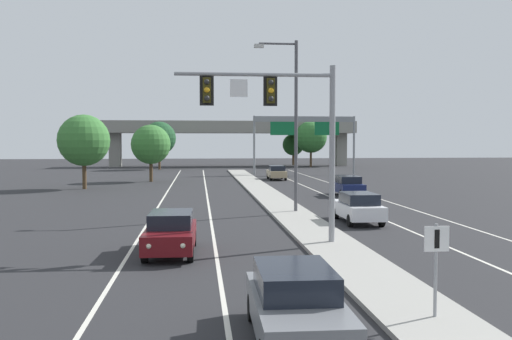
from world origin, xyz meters
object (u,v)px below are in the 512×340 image
(tree_far_left_b, at_px, (151,144))
(tree_far_right_b, at_px, (293,145))
(tree_far_right_c, at_px, (311,137))
(car_receding_white, at_px, (358,207))
(tree_far_left_c, at_px, (159,138))
(tree_far_left_a, at_px, (84,140))
(car_oncoming_grey, at_px, (296,304))
(car_oncoming_darkred, at_px, (171,232))
(overhead_signal_mast, at_px, (283,116))
(median_sign_post, at_px, (436,256))
(car_receding_navy, at_px, (347,185))
(street_lamp_median, at_px, (292,115))
(car_receding_tan, at_px, (277,172))
(highway_sign_gantry, at_px, (305,126))

(tree_far_left_b, height_order, tree_far_right_b, tree_far_left_b)
(tree_far_right_c, bearing_deg, car_receding_white, -99.34)
(tree_far_left_b, xyz_separation_m, tree_far_right_c, (23.51, 30.87, 1.03))
(tree_far_left_c, bearing_deg, tree_far_left_a, -97.24)
(car_oncoming_grey, relative_size, car_oncoming_darkred, 1.00)
(car_oncoming_grey, bearing_deg, tree_far_left_b, 98.42)
(overhead_signal_mast, height_order, tree_far_right_c, tree_far_right_c)
(overhead_signal_mast, relative_size, tree_far_left_b, 1.20)
(median_sign_post, xyz_separation_m, tree_far_left_c, (-11.43, 72.05, 3.14))
(car_receding_navy, height_order, tree_far_left_c, tree_far_left_c)
(tree_far_left_b, relative_size, tree_far_right_b, 1.08)
(car_oncoming_darkred, bearing_deg, car_receding_navy, 58.96)
(street_lamp_median, height_order, tree_far_right_b, street_lamp_median)
(street_lamp_median, relative_size, tree_far_right_b, 1.79)
(car_oncoming_grey, bearing_deg, car_oncoming_darkred, 107.87)
(car_receding_tan, bearing_deg, overhead_signal_mast, -97.71)
(median_sign_post, relative_size, tree_far_right_c, 0.29)
(median_sign_post, height_order, car_receding_tan, median_sign_post)
(overhead_signal_mast, bearing_deg, street_lamp_median, 78.21)
(car_oncoming_darkred, xyz_separation_m, tree_far_left_c, (-4.83, 63.30, 3.90))
(tree_far_left_b, bearing_deg, car_receding_tan, 6.41)
(median_sign_post, xyz_separation_m, car_receding_tan, (3.08, 48.30, -0.77))
(tree_far_right_c, bearing_deg, car_oncoming_darkred, -105.85)
(car_receding_navy, bearing_deg, tree_far_right_c, 81.75)
(tree_far_left_a, bearing_deg, car_receding_tan, 28.05)
(car_receding_navy, relative_size, tree_far_right_b, 0.80)
(overhead_signal_mast, relative_size, median_sign_post, 3.27)
(car_receding_white, height_order, tree_far_right_b, tree_far_right_b)
(tree_far_right_b, bearing_deg, highway_sign_gantry, -96.81)
(overhead_signal_mast, height_order, car_receding_white, overhead_signal_mast)
(median_sign_post, bearing_deg, car_oncoming_darkred, 127.00)
(median_sign_post, xyz_separation_m, highway_sign_gantry, (8.01, 57.56, 4.58))
(overhead_signal_mast, height_order, street_lamp_median, street_lamp_median)
(overhead_signal_mast, relative_size, car_oncoming_grey, 1.60)
(car_receding_white, distance_m, tree_far_right_c, 62.76)
(tree_far_right_b, bearing_deg, car_receding_navy, -95.46)
(car_oncoming_grey, height_order, car_receding_white, same)
(tree_far_left_b, bearing_deg, car_receding_white, -66.66)
(overhead_signal_mast, relative_size, tree_far_left_a, 1.08)
(car_oncoming_grey, distance_m, tree_far_left_b, 48.27)
(car_oncoming_darkred, relative_size, car_receding_white, 1.01)
(median_sign_post, distance_m, car_oncoming_grey, 3.68)
(car_oncoming_darkred, bearing_deg, overhead_signal_mast, 13.40)
(street_lamp_median, relative_size, car_oncoming_grey, 2.23)
(highway_sign_gantry, bearing_deg, tree_far_right_b, 83.19)
(car_receding_navy, bearing_deg, highway_sign_gantry, 85.90)
(car_receding_navy, height_order, tree_far_left_a, tree_far_left_a)
(overhead_signal_mast, height_order, car_oncoming_darkred, overhead_signal_mast)
(overhead_signal_mast, bearing_deg, highway_sign_gantry, 78.00)
(car_oncoming_grey, bearing_deg, tree_far_right_b, 80.25)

